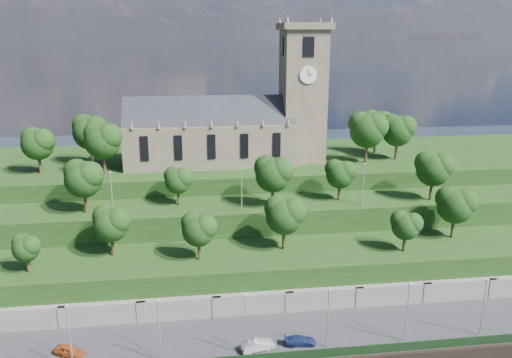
{
  "coord_description": "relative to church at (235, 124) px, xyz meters",
  "views": [
    {
      "loc": [
        -7.47,
        -49.06,
        38.61
      ],
      "look_at": [
        2.83,
        30.0,
        15.93
      ],
      "focal_mm": 35.0,
      "sensor_mm": 36.0,
      "label": 1
    }
  ],
  "objects": [
    {
      "name": "embankment_lower",
      "position": [
        -0.79,
        -27.98,
        -18.52
      ],
      "size": [
        160.0,
        12.0,
        8.0
      ],
      "primitive_type": "cube",
      "color": "#193612",
      "rests_on": "ground"
    },
    {
      "name": "trees_lower",
      "position": [
        4.4,
        -27.35,
        -9.38
      ],
      "size": [
        68.09,
        8.86,
        8.32
      ],
      "color": "#342714",
      "rests_on": "embankment_lower"
    },
    {
      "name": "fence",
      "position": [
        -0.79,
        -45.38,
        -19.92
      ],
      "size": [
        160.0,
        0.1,
        1.2
      ],
      "primitive_type": "cube",
      "color": "black",
      "rests_on": "promenade"
    },
    {
      "name": "hilltop",
      "position": [
        -0.79,
        4.02,
        -15.02
      ],
      "size": [
        160.0,
        32.0,
        15.0
      ],
      "primitive_type": "cube",
      "color": "#193612",
      "rests_on": "ground"
    },
    {
      "name": "trees_hilltop",
      "position": [
        1.55,
        -1.64,
        -1.14
      ],
      "size": [
        74.15,
        16.24,
        10.02
      ],
      "color": "#342714",
      "rests_on": "hilltop"
    },
    {
      "name": "retaining_wall",
      "position": [
        -0.79,
        -34.01,
        -20.02
      ],
      "size": [
        160.0,
        2.1,
        5.0
      ],
      "color": "slate",
      "rests_on": "ground"
    },
    {
      "name": "car_middle",
      "position": [
        -1.29,
        -42.87,
        -19.85
      ],
      "size": [
        4.33,
        2.36,
        1.35
      ],
      "primitive_type": "imported",
      "rotation": [
        0.0,
        0.0,
        1.81
      ],
      "color": "#98989C",
      "rests_on": "promenade"
    },
    {
      "name": "trees_upper",
      "position": [
        3.46,
        -18.12,
        -5.05
      ],
      "size": [
        63.01,
        7.98,
        8.56
      ],
      "color": "#342714",
      "rests_on": "embankment_upper"
    },
    {
      "name": "car_left",
      "position": [
        -23.65,
        -41.05,
        -19.89
      ],
      "size": [
        4.0,
        2.89,
        1.27
      ],
      "primitive_type": "imported",
      "rotation": [
        0.0,
        0.0,
        1.15
      ],
      "color": "#AB471C",
      "rests_on": "promenade"
    },
    {
      "name": "embankment_upper",
      "position": [
        -0.79,
        -16.98,
        -16.52
      ],
      "size": [
        160.0,
        10.0,
        12.0
      ],
      "primitive_type": "cube",
      "color": "#193612",
      "rests_on": "ground"
    },
    {
      "name": "promenade",
      "position": [
        -0.79,
        -39.98,
        -21.52
      ],
      "size": [
        160.0,
        12.0,
        2.0
      ],
      "primitive_type": "cube",
      "color": "#2D2D30",
      "rests_on": "ground"
    },
    {
      "name": "lamp_posts_promenade",
      "position": [
        -2.79,
        -43.48,
        -15.88
      ],
      "size": [
        60.36,
        0.36,
        8.07
      ],
      "color": "#B2B2B7",
      "rests_on": "promenade"
    },
    {
      "name": "car_right",
      "position": [
        4.09,
        -42.45,
        -19.96
      ],
      "size": [
        4.02,
        1.91,
        1.13
      ],
      "primitive_type": "imported",
      "rotation": [
        0.0,
        0.0,
        1.48
      ],
      "color": "navy",
      "rests_on": "promenade"
    },
    {
      "name": "church",
      "position": [
        0.0,
        0.0,
        0.0
      ],
      "size": [
        38.6,
        12.35,
        27.6
      ],
      "color": "brown",
      "rests_on": "hilltop"
    },
    {
      "name": "lamp_posts_upper",
      "position": [
        -0.79,
        -19.98,
        -6.36
      ],
      "size": [
        40.36,
        0.36,
        7.14
      ],
      "color": "#B2B2B7",
      "rests_on": "embankment_upper"
    }
  ]
}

